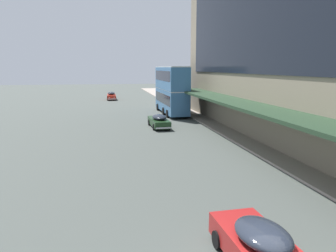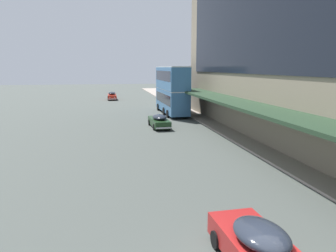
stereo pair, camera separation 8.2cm
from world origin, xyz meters
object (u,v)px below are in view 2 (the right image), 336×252
object	(u,v)px
sedan_trailing_near	(258,246)
sedan_oncoming_rear	(112,96)
transit_bus_kerbside_front	(172,89)
sedan_oncoming_front	(159,121)

from	to	relation	value
sedan_trailing_near	sedan_oncoming_rear	distance (m)	56.91
sedan_trailing_near	transit_bus_kerbside_front	bearing A→B (deg)	83.12
sedan_oncoming_front	sedan_oncoming_rear	world-z (taller)	sedan_oncoming_rear
transit_bus_kerbside_front	sedan_oncoming_front	distance (m)	10.98
sedan_oncoming_front	sedan_oncoming_rear	xyz separation A→B (m)	(-4.32, 31.76, 0.06)
sedan_oncoming_front	sedan_oncoming_rear	bearing A→B (deg)	97.74
transit_bus_kerbside_front	sedan_trailing_near	world-z (taller)	transit_bus_kerbside_front
transit_bus_kerbside_front	sedan_trailing_near	bearing A→B (deg)	-96.88
sedan_oncoming_front	sedan_trailing_near	bearing A→B (deg)	-92.00
sedan_oncoming_front	sedan_oncoming_rear	size ratio (longest dim) A/B	1.03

